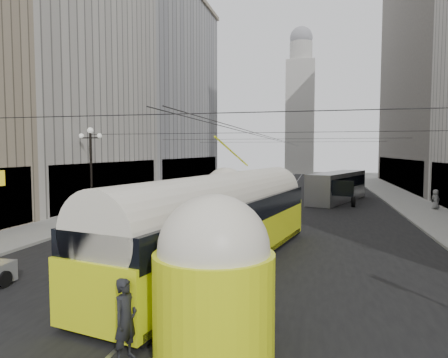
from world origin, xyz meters
The scene contains 18 objects.
ground centered at (0.00, 0.00, 0.00)m, with size 170.00×170.00×0.00m, color slate.
road centered at (0.00, 32.50, 0.00)m, with size 20.00×85.00×0.02m, color black.
sidewalk_left centered at (-12.00, 36.00, 0.07)m, with size 4.00×72.00×0.15m, color gray.
sidewalk_right centered at (12.00, 36.00, 0.07)m, with size 4.00×72.00×0.15m, color gray.
rail_left centered at (-0.75, 32.50, 0.00)m, with size 0.12×85.00×0.04m, color gray.
rail_right centered at (0.75, 32.50, 0.00)m, with size 0.12×85.00×0.04m, color gray.
building_left_mid centered at (-20.00, 24.00, 17.31)m, with size 12.60×20.60×34.60m.
building_left_far centered at (-19.99, 48.00, 14.31)m, with size 12.60×28.60×28.60m.
distant_tower centered at (0.00, 80.00, 14.97)m, with size 6.00×6.00×31.36m.
lamppost_left_mid centered at (-12.60, 18.00, 3.74)m, with size 1.86×0.44×6.37m.
catenary centered at (0.12, 31.49, 5.88)m, with size 25.00×72.00×0.23m.
streetcar centered at (0.09, 7.15, 1.88)m, with size 5.86×17.25×3.85m.
city_bus centered at (5.75, 30.45, 1.52)m, with size 5.93×11.33×2.77m.
sedan_white_far centered at (5.01, 44.84, 0.63)m, with size 2.67×4.70×1.40m.
sedan_dark_far centered at (-2.18, 51.58, 0.61)m, with size 2.98×4.59×1.34m.
pedestrian_crossing_a centered at (-0.31, -0.62, 0.95)m, with size 0.69×0.45×1.90m, color black.
pedestrian_crossing_b centered at (1.65, -0.78, 0.78)m, with size 0.76×0.59×1.56m, color #B9B8AC.
pedestrian_sidewalk_right centered at (13.07, 25.86, 0.94)m, with size 0.77×0.47×1.58m, color slate.
Camera 1 is at (3.88, -8.68, 4.76)m, focal length 32.00 mm.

